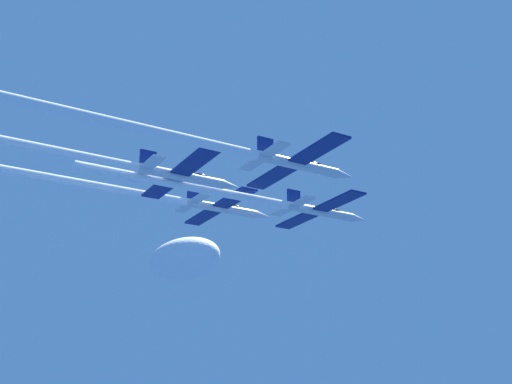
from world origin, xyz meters
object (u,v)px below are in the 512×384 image
Objects in this scene: jet_left_wing at (137,193)px; jet_slot at (70,154)px; jet_right_wing at (201,142)px; jet_lead at (261,200)px.

jet_left_wing reaches higher than jet_slot.
jet_right_wing is (23.13, -0.29, -0.74)m from jet_left_wing.
jet_left_wing reaches higher than jet_lead.
jet_slot is (1.55, -28.58, 0.67)m from jet_lead.
jet_right_wing is (12.76, -15.80, 0.78)m from jet_lead.
jet_lead is 0.83× the size of jet_slot.
jet_lead is 0.85× the size of jet_left_wing.
jet_right_wing is at bearing 48.74° from jet_slot.
jet_slot is at bearing -86.90° from jet_lead.
jet_slot reaches higher than jet_lead.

